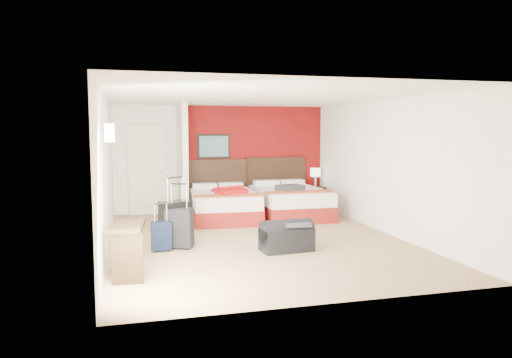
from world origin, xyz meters
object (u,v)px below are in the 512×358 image
object	(u,v)px
bed_right	(290,203)
suitcase_black	(176,224)
table_lamp	(315,177)
duffel_bag	(287,238)
red_suitcase_open	(229,190)
desk	(128,250)
suitcase_navy	(161,237)
bed_left	(224,206)
nightstand	(315,198)
suitcase_charcoal	(180,229)

from	to	relation	value
bed_right	suitcase_black	world-z (taller)	suitcase_black
table_lamp	duffel_bag	distance (m)	4.29
suitcase_black	duffel_bag	xyz separation A→B (m)	(1.69, -0.81, -0.15)
red_suitcase_open	desk	world-z (taller)	desk
table_lamp	desk	size ratio (longest dim) A/B	0.53
red_suitcase_open	suitcase_navy	distance (m)	2.88
bed_left	duffel_bag	bearing A→B (deg)	-77.88
suitcase_black	suitcase_navy	world-z (taller)	suitcase_black
bed_right	duffel_bag	size ratio (longest dim) A/B	2.53
bed_left	desk	world-z (taller)	desk
duffel_bag	nightstand	bearing A→B (deg)	56.62
suitcase_charcoal	duffel_bag	bearing A→B (deg)	2.19
suitcase_black	suitcase_navy	bearing A→B (deg)	-157.83
table_lamp	suitcase_navy	distance (m)	5.15
table_lamp	duffel_bag	xyz separation A→B (m)	(-1.99, -3.76, -0.57)
nightstand	desk	bearing A→B (deg)	-139.80
bed_right	duffel_bag	xyz separation A→B (m)	(-1.06, -2.95, -0.10)
nightstand	duffel_bag	world-z (taller)	nightstand
nightstand	suitcase_charcoal	size ratio (longest dim) A/B	0.87
bed_right	suitcase_black	distance (m)	3.48
red_suitcase_open	suitcase_charcoal	bearing A→B (deg)	-137.95
desk	bed_right	bearing A→B (deg)	53.13
suitcase_navy	desk	bearing A→B (deg)	-112.14
desk	table_lamp	bearing A→B (deg)	52.06
bed_left	suitcase_navy	distance (m)	2.88
suitcase_charcoal	nightstand	bearing A→B (deg)	63.55
red_suitcase_open	nightstand	xyz separation A→B (m)	(2.33, 0.91, -0.37)
bed_right	nightstand	xyz separation A→B (m)	(0.93, 0.81, -0.04)
bed_right	suitcase_charcoal	size ratio (longest dim) A/B	3.29
red_suitcase_open	table_lamp	world-z (taller)	table_lamp
suitcase_navy	duffel_bag	world-z (taller)	suitcase_navy
suitcase_navy	red_suitcase_open	bearing A→B (deg)	56.38
nightstand	duffel_bag	xyz separation A→B (m)	(-1.99, -3.76, -0.07)
suitcase_charcoal	suitcase_navy	xyz separation A→B (m)	(-0.31, -0.12, -0.09)
red_suitcase_open	duffel_bag	xyz separation A→B (m)	(0.35, -2.85, -0.44)
suitcase_black	suitcase_charcoal	xyz separation A→B (m)	(0.05, -0.20, -0.05)
red_suitcase_open	duffel_bag	bearing A→B (deg)	-100.94
bed_right	table_lamp	distance (m)	1.32
nightstand	duffel_bag	size ratio (longest dim) A/B	0.67
bed_left	suitcase_charcoal	world-z (taller)	suitcase_charcoal
bed_left	suitcase_navy	bearing A→B (deg)	-117.93
desk	duffel_bag	bearing A→B (deg)	23.46
suitcase_black	suitcase_navy	distance (m)	0.44
nightstand	table_lamp	bearing A→B (deg)	0.00
bed_left	suitcase_black	distance (m)	2.47
suitcase_navy	duffel_bag	size ratio (longest dim) A/B	0.55
red_suitcase_open	suitcase_charcoal	xyz separation A→B (m)	(-1.30, -2.24, -0.33)
suitcase_black	suitcase_navy	xyz separation A→B (m)	(-0.26, -0.32, -0.14)
suitcase_charcoal	bed_right	bearing A→B (deg)	63.57
bed_left	duffel_bag	size ratio (longest dim) A/B	2.42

